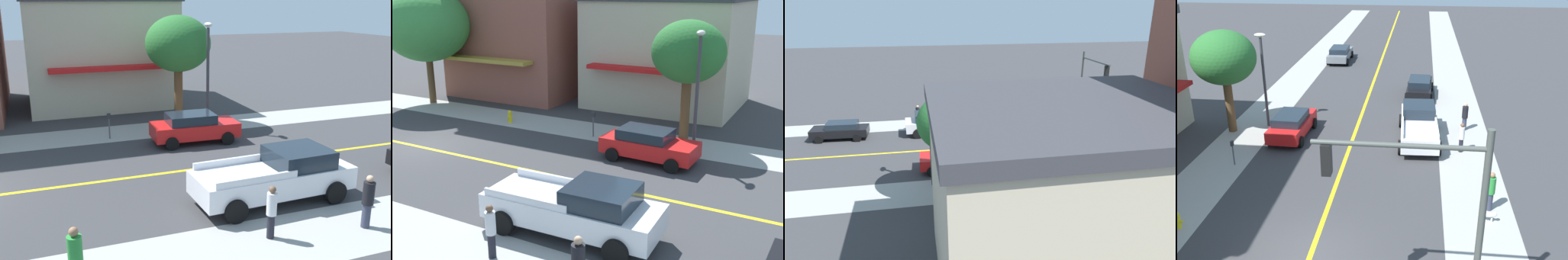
# 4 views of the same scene
# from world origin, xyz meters

# --- Properties ---
(ground_plane) EXTENTS (140.00, 140.00, 0.00)m
(ground_plane) POSITION_xyz_m (0.00, 0.00, 0.00)
(ground_plane) COLOR #38383A
(sidewalk_left) EXTENTS (3.00, 126.00, 0.01)m
(sidewalk_left) POSITION_xyz_m (-6.41, 0.00, 0.00)
(sidewalk_left) COLOR #9E9E99
(sidewalk_left) RESTS_ON ground
(road_centerline_stripe) EXTENTS (0.20, 126.00, 0.00)m
(road_centerline_stripe) POSITION_xyz_m (0.00, 0.00, 0.00)
(road_centerline_stripe) COLOR yellow
(road_centerline_stripe) RESTS_ON ground
(tan_rowhouse) EXTENTS (9.12, 9.60, 7.27)m
(tan_rowhouse) POSITION_xyz_m (-14.50, 7.66, 3.65)
(tan_rowhouse) COLOR beige
(tan_rowhouse) RESTS_ON ground
(street_tree_left_near) EXTENTS (5.67, 5.67, 7.62)m
(street_tree_left_near) POSITION_xyz_m (-7.28, -6.64, 5.20)
(street_tree_left_near) COLOR brown
(street_tree_left_near) RESTS_ON ground
(street_tree_right_corner) EXTENTS (3.67, 3.67, 6.08)m
(street_tree_right_corner) POSITION_xyz_m (-7.40, 11.04, 4.47)
(street_tree_right_corner) COLOR brown
(street_tree_right_corner) RESTS_ON ground
(fire_hydrant) EXTENTS (0.44, 0.24, 0.73)m
(fire_hydrant) POSITION_xyz_m (-5.66, 1.20, 0.36)
(fire_hydrant) COLOR yellow
(fire_hydrant) RESTS_ON ground
(parking_meter) EXTENTS (0.12, 0.18, 1.34)m
(parking_meter) POSITION_xyz_m (-5.56, 6.72, 0.88)
(parking_meter) COLOR #4C4C51
(parking_meter) RESTS_ON ground
(street_lamp) EXTENTS (0.70, 0.36, 5.75)m
(street_lamp) POSITION_xyz_m (-5.53, 12.10, 3.61)
(street_lamp) COLOR #38383D
(street_lamp) RESTS_ON ground
(red_sedan_left_curb) EXTENTS (2.15, 4.34, 1.48)m
(red_sedan_left_curb) POSITION_xyz_m (-3.56, 10.59, 0.78)
(red_sedan_left_curb) COLOR red
(red_sedan_left_curb) RESTS_ON ground
(white_pickup_truck) EXTENTS (2.46, 5.78, 1.82)m
(white_pickup_truck) POSITION_xyz_m (3.79, 11.06, 0.92)
(white_pickup_truck) COLOR silver
(white_pickup_truck) RESTS_ON ground
(pedestrian_white_shirt) EXTENTS (0.30, 0.30, 1.67)m
(pedestrian_white_shirt) POSITION_xyz_m (6.10, 9.55, 0.89)
(pedestrian_white_shirt) COLOR black
(pedestrian_white_shirt) RESTS_ON ground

